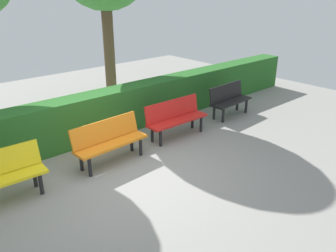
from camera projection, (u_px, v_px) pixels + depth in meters
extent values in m
plane|color=gray|center=(133.00, 174.00, 6.50)|extent=(17.13, 17.13, 0.00)
cube|color=black|center=(231.00, 102.00, 9.26)|extent=(1.38, 0.49, 0.05)
cube|color=black|center=(226.00, 92.00, 9.30)|extent=(1.36, 0.18, 0.42)
cylinder|color=black|center=(246.00, 106.00, 9.59)|extent=(0.07, 0.07, 0.39)
cylinder|color=black|center=(237.00, 104.00, 9.78)|extent=(0.07, 0.07, 0.39)
cylinder|color=black|center=(223.00, 115.00, 8.90)|extent=(0.07, 0.07, 0.39)
cylinder|color=black|center=(214.00, 112.00, 9.10)|extent=(0.07, 0.07, 0.39)
cube|color=red|center=(178.00, 120.00, 7.97)|extent=(1.59, 0.44, 0.05)
cube|color=red|center=(172.00, 109.00, 8.01)|extent=(1.58, 0.13, 0.42)
cylinder|color=black|center=(201.00, 124.00, 8.33)|extent=(0.07, 0.07, 0.39)
cylinder|color=black|center=(192.00, 121.00, 8.54)|extent=(0.07, 0.07, 0.39)
cylinder|color=black|center=(161.00, 138.00, 7.56)|extent=(0.07, 0.07, 0.39)
cylinder|color=black|center=(152.00, 134.00, 7.77)|extent=(0.07, 0.07, 0.39)
cube|color=orange|center=(112.00, 144.00, 6.78)|extent=(1.55, 0.49, 0.05)
cube|color=orange|center=(105.00, 130.00, 6.81)|extent=(1.54, 0.21, 0.42)
cylinder|color=black|center=(141.00, 147.00, 7.16)|extent=(0.07, 0.07, 0.39)
cylinder|color=black|center=(132.00, 142.00, 7.36)|extent=(0.07, 0.07, 0.39)
cylinder|color=black|center=(90.00, 167.00, 6.36)|extent=(0.07, 0.07, 0.39)
cylinder|color=black|center=(81.00, 161.00, 6.56)|extent=(0.07, 0.07, 0.39)
cube|color=yellow|center=(2.00, 180.00, 5.52)|extent=(1.40, 0.48, 0.05)
cylinder|color=black|center=(41.00, 184.00, 5.81)|extent=(0.07, 0.07, 0.39)
cylinder|color=black|center=(35.00, 177.00, 6.03)|extent=(0.07, 0.07, 0.39)
cube|color=#266023|center=(114.00, 111.00, 8.23)|extent=(13.13, 0.60, 1.06)
cylinder|color=brown|center=(109.00, 50.00, 9.95)|extent=(0.31, 0.31, 3.19)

